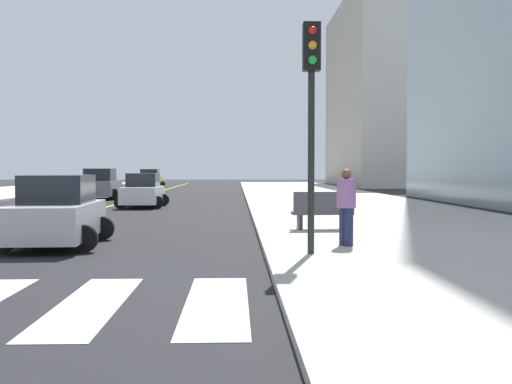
% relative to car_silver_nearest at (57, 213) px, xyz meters
% --- Properties ---
extents(sidewalk_kerb_east, '(10.00, 120.00, 0.15)m').
position_rel_car_silver_nearest_xyz_m(sidewalk_kerb_east, '(10.12, 9.24, -0.76)').
color(sidewalk_kerb_east, '#B2ADA3').
rests_on(sidewalk_kerb_east, ground).
extents(lane_divider_paint, '(0.16, 80.00, 0.01)m').
position_rel_car_silver_nearest_xyz_m(lane_divider_paint, '(-2.08, 29.24, -0.83)').
color(lane_divider_paint, yellow).
rests_on(lane_divider_paint, ground).
extents(parking_garage_concrete, '(18.00, 24.00, 21.28)m').
position_rel_car_silver_nearest_xyz_m(parking_garage_concrete, '(25.79, 56.29, 9.81)').
color(parking_garage_concrete, '#B2ADA3').
rests_on(parking_garage_concrete, ground).
extents(car_silver_nearest, '(2.60, 4.06, 1.78)m').
position_rel_car_silver_nearest_xyz_m(car_silver_nearest, '(0.00, 0.00, 0.00)').
color(car_silver_nearest, '#B7B7BC').
rests_on(car_silver_nearest, ground).
extents(car_white_second, '(2.41, 3.86, 1.72)m').
position_rel_car_silver_nearest_xyz_m(car_white_second, '(-0.21, 15.68, -0.03)').
color(car_white_second, silver).
rests_on(car_white_second, ground).
extents(car_yellow_third, '(2.73, 4.35, 1.93)m').
position_rel_car_silver_nearest_xyz_m(car_yellow_third, '(-4.13, 46.64, 0.07)').
color(car_yellow_third, gold).
rests_on(car_yellow_third, ground).
extents(car_gray_fifth, '(2.82, 4.45, 1.97)m').
position_rel_car_silver_nearest_xyz_m(car_gray_fifth, '(-4.16, 24.10, 0.09)').
color(car_gray_fifth, slate).
rests_on(car_gray_fifth, ground).
extents(traffic_light_near_corner, '(0.36, 0.41, 4.83)m').
position_rel_car_silver_nearest_xyz_m(traffic_light_near_corner, '(6.07, -2.68, 2.71)').
color(traffic_light_near_corner, black).
rests_on(traffic_light_near_corner, sidewalk_kerb_east).
extents(park_bench, '(1.83, 0.67, 1.12)m').
position_rel_car_silver_nearest_xyz_m(park_bench, '(7.06, 2.48, -0.14)').
color(park_bench, '#47474C').
rests_on(park_bench, sidewalk_kerb_east).
extents(pedestrian_waiting_east, '(0.44, 0.44, 1.79)m').
position_rel_car_silver_nearest_xyz_m(pedestrian_waiting_east, '(7.06, -1.36, 0.30)').
color(pedestrian_waiting_east, '#232847').
rests_on(pedestrian_waiting_east, sidewalk_kerb_east).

